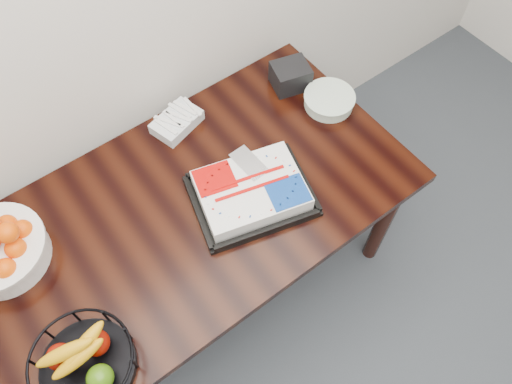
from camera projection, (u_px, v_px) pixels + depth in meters
table at (178, 228)px, 1.89m from camera, size 1.80×0.90×0.75m
cake_tray at (251, 192)px, 1.82m from camera, size 0.50×0.44×0.09m
fruit_basket at (83, 363)px, 1.48m from camera, size 0.31×0.31×0.17m
plate_stack at (329, 100)px, 2.07m from camera, size 0.21×0.21×0.05m
fork_bag at (177, 121)px, 2.01m from camera, size 0.22×0.18×0.06m
napkin_box at (290, 76)px, 2.10m from camera, size 0.18×0.16×0.11m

